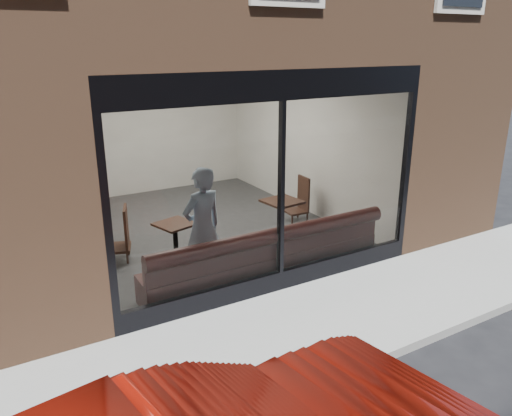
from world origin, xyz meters
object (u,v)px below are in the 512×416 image
person (203,228)px  cafe_table_right (282,201)px  cafe_table_left (175,224)px  cafe_chair_right (295,211)px  banquette (266,266)px  cafe_chair_left (116,248)px

person → cafe_table_right: (2.05, 0.97, -0.19)m
person → cafe_table_left: 0.86m
cafe_table_left → cafe_chair_right: cafe_table_left is taller
banquette → cafe_chair_left: bearing=134.4°
person → cafe_chair_left: size_ratio=3.95×
cafe_table_left → cafe_table_right: (2.16, 0.13, 0.00)m
banquette → person: bearing=160.6°
person → cafe_table_left: bearing=-94.8°
cafe_chair_right → cafe_chair_left: bearing=4.1°
person → cafe_table_left: size_ratio=3.35×
banquette → cafe_chair_right: 2.68m
cafe_table_left → person: bearing=-82.1°
banquette → cafe_table_left: size_ratio=7.23×
banquette → cafe_table_right: (1.14, 1.29, 0.52)m
cafe_chair_left → cafe_chair_right: bearing=-159.8°
banquette → cafe_chair_left: 2.60m
cafe_table_left → cafe_chair_left: 1.17m
banquette → cafe_table_right: 1.80m
cafe_table_left → cafe_table_right: size_ratio=0.89×
person → cafe_chair_right: person is taller
banquette → cafe_chair_right: banquette is taller
cafe_table_left → cafe_chair_left: (-0.80, 0.70, -0.50)m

